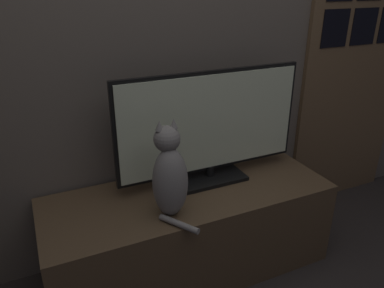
{
  "coord_description": "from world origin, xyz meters",
  "views": [
    {
      "loc": [
        -0.68,
        -0.61,
        1.49
      ],
      "look_at": [
        0.0,
        0.88,
        0.77
      ],
      "focal_mm": 35.0,
      "sensor_mm": 36.0,
      "label": 1
    }
  ],
  "objects": [
    {
      "name": "tv_stand",
      "position": [
        0.0,
        0.9,
        0.24
      ],
      "size": [
        1.49,
        0.55,
        0.48
      ],
      "color": "brown",
      "rests_on": "ground_plane"
    },
    {
      "name": "wall_back",
      "position": [
        0.0,
        1.22,
        1.3
      ],
      "size": [
        4.8,
        0.05,
        2.6
      ],
      "color": "#60564C",
      "rests_on": "ground_plane"
    },
    {
      "name": "door",
      "position": [
        1.34,
        1.18,
        1.05
      ],
      "size": [
        0.84,
        0.04,
        2.05
      ],
      "color": "brown",
      "rests_on": "ground_plane"
    },
    {
      "name": "tv",
      "position": [
        0.16,
        1.0,
        0.79
      ],
      "size": [
        1.03,
        0.22,
        0.6
      ],
      "color": "black",
      "rests_on": "tv_stand"
    },
    {
      "name": "cat",
      "position": [
        -0.16,
        0.77,
        0.68
      ],
      "size": [
        0.17,
        0.29,
        0.46
      ],
      "rotation": [
        0.0,
        0.0,
        -0.04
      ],
      "color": "gray",
      "rests_on": "tv_stand"
    }
  ]
}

